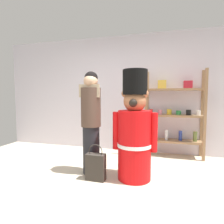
{
  "coord_description": "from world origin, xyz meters",
  "views": [
    {
      "loc": [
        0.67,
        -1.99,
        1.23
      ],
      "look_at": [
        -0.08,
        0.71,
        1.0
      ],
      "focal_mm": 29.61,
      "sensor_mm": 36.0,
      "label": 1
    }
  ],
  "objects_px": {
    "merchandise_shelf": "(174,113)",
    "person_shopper": "(91,120)",
    "teddy_bear_guard": "(135,132)",
    "shopping_bag": "(96,167)"
  },
  "relations": [
    {
      "from": "merchandise_shelf",
      "to": "person_shopper",
      "type": "relative_size",
      "value": 1.08
    },
    {
      "from": "merchandise_shelf",
      "to": "teddy_bear_guard",
      "type": "xyz_separation_m",
      "value": [
        -0.62,
        -1.28,
        -0.18
      ]
    },
    {
      "from": "teddy_bear_guard",
      "to": "shopping_bag",
      "type": "relative_size",
      "value": 3.02
    },
    {
      "from": "merchandise_shelf",
      "to": "teddy_bear_guard",
      "type": "distance_m",
      "value": 1.43
    },
    {
      "from": "teddy_bear_guard",
      "to": "shopping_bag",
      "type": "distance_m",
      "value": 0.77
    },
    {
      "from": "shopping_bag",
      "to": "teddy_bear_guard",
      "type": "bearing_deg",
      "value": 20.45
    },
    {
      "from": "teddy_bear_guard",
      "to": "shopping_bag",
      "type": "height_order",
      "value": "teddy_bear_guard"
    },
    {
      "from": "teddy_bear_guard",
      "to": "person_shopper",
      "type": "height_order",
      "value": "person_shopper"
    },
    {
      "from": "person_shopper",
      "to": "teddy_bear_guard",
      "type": "bearing_deg",
      "value": -2.06
    },
    {
      "from": "merchandise_shelf",
      "to": "person_shopper",
      "type": "bearing_deg",
      "value": -136.43
    }
  ]
}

